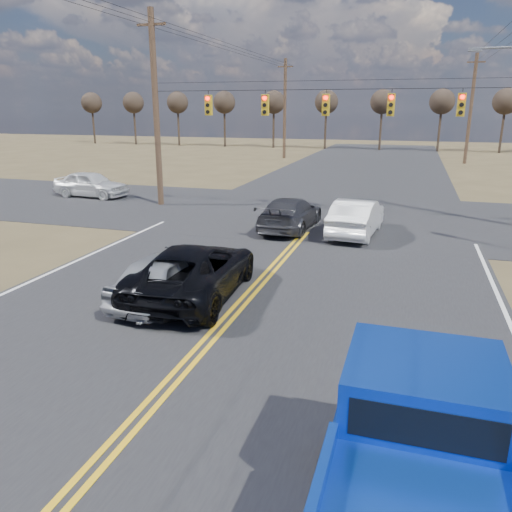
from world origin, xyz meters
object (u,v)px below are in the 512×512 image
(white_car_queue, at_px, (356,217))
(cross_car_west, at_px, (91,184))
(black_suv, at_px, (194,270))
(dgrey_car_queue, at_px, (290,214))
(silver_suv, at_px, (168,276))

(white_car_queue, distance_m, cross_car_west, 16.98)
(black_suv, xyz_separation_m, dgrey_car_queue, (0.70, 8.77, -0.05))
(silver_suv, bearing_deg, white_car_queue, -110.03)
(silver_suv, relative_size, dgrey_car_queue, 0.87)
(black_suv, distance_m, dgrey_car_queue, 8.80)
(white_car_queue, bearing_deg, dgrey_car_queue, 1.10)
(cross_car_west, bearing_deg, dgrey_car_queue, -104.92)
(dgrey_car_queue, distance_m, cross_car_west, 14.16)
(black_suv, height_order, cross_car_west, cross_car_west)
(cross_car_west, bearing_deg, white_car_queue, -102.33)
(black_suv, xyz_separation_m, white_car_queue, (3.60, 8.59, 0.01))
(black_suv, xyz_separation_m, cross_car_west, (-12.69, 13.36, 0.02))
(black_suv, height_order, white_car_queue, white_car_queue)
(black_suv, relative_size, cross_car_west, 1.19)
(black_suv, relative_size, dgrey_car_queue, 1.12)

